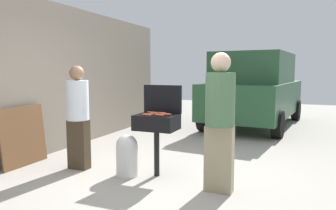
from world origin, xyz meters
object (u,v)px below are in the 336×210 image
at_px(bbq_grill, 157,124).
at_px(hot_dog_4, 157,113).
at_px(person_left, 78,113).
at_px(hot_dog_5, 147,115).
at_px(parked_minivan, 255,89).
at_px(hot_dog_8, 147,115).
at_px(person_right, 220,117).
at_px(hot_dog_10, 152,112).
at_px(hot_dog_0, 160,115).
at_px(hot_dog_9, 149,114).
at_px(hot_dog_3, 154,114).
at_px(hot_dog_7, 167,114).
at_px(propane_tank, 127,154).
at_px(hot_dog_2, 162,113).
at_px(hot_dog_1, 165,114).
at_px(hot_dog_6, 159,115).
at_px(leaning_board, 23,136).

bearing_deg(bbq_grill, hot_dog_4, 112.63).
bearing_deg(person_left, hot_dog_5, 3.58).
xyz_separation_m(bbq_grill, person_left, (-1.28, -0.14, 0.11)).
relative_size(person_left, parked_minivan, 0.35).
relative_size(hot_dog_8, person_right, 0.07).
distance_m(hot_dog_4, hot_dog_10, 0.10).
xyz_separation_m(hot_dog_0, person_left, (-1.39, -0.02, -0.04)).
distance_m(hot_dog_8, person_left, 1.21).
distance_m(hot_dog_0, parked_minivan, 5.20).
bearing_deg(hot_dog_9, hot_dog_5, -103.35).
xyz_separation_m(hot_dog_0, hot_dog_3, (-0.15, 0.13, 0.00)).
xyz_separation_m(hot_dog_9, person_left, (-1.21, -0.05, -0.04)).
bearing_deg(hot_dog_3, hot_dog_7, -3.19).
relative_size(propane_tank, parked_minivan, 0.13).
xyz_separation_m(hot_dog_2, propane_tank, (-0.43, -0.28, -0.60)).
height_order(hot_dog_1, hot_dog_6, same).
distance_m(hot_dog_0, person_right, 0.89).
bearing_deg(person_right, hot_dog_7, -18.89).
bearing_deg(hot_dog_10, hot_dog_5, -79.03).
height_order(hot_dog_8, leaning_board, leaning_board).
height_order(hot_dog_3, parked_minivan, parked_minivan).
distance_m(hot_dog_3, hot_dog_6, 0.14).
xyz_separation_m(hot_dog_0, leaning_board, (-2.34, -0.21, -0.44)).
relative_size(hot_dog_1, hot_dog_8, 1.00).
xyz_separation_m(hot_dog_2, hot_dog_6, (0.05, -0.20, 0.00)).
distance_m(bbq_grill, person_right, 1.04).
bearing_deg(hot_dog_4, hot_dog_2, 28.40).
bearing_deg(person_right, leaning_board, -0.55).
bearing_deg(hot_dog_3, propane_tank, -154.70).
distance_m(hot_dog_10, person_left, 1.18).
bearing_deg(hot_dog_9, hot_dog_2, 62.95).
distance_m(hot_dog_9, parked_minivan, 5.20).
relative_size(hot_dog_5, parked_minivan, 0.03).
bearing_deg(hot_dog_0, hot_dog_6, 127.92).
bearing_deg(person_left, hot_dog_3, 9.96).
bearing_deg(hot_dog_10, propane_tank, -134.05).
height_order(hot_dog_4, hot_dog_6, same).
bearing_deg(propane_tank, hot_dog_5, 5.99).
relative_size(hot_dog_0, hot_dog_6, 1.00).
bearing_deg(hot_dog_9, hot_dog_4, 76.30).
bearing_deg(person_left, hot_dog_2, 14.29).
bearing_deg(person_left, hot_dog_0, 3.89).
bearing_deg(hot_dog_1, hot_dog_4, 161.40).
distance_m(propane_tank, leaning_board, 1.84).
bearing_deg(hot_dog_8, hot_dog_10, 102.36).
bearing_deg(propane_tank, bbq_grill, 21.65).
relative_size(hot_dog_1, hot_dog_3, 1.00).
bearing_deg(hot_dog_6, hot_dog_4, 124.36).
distance_m(hot_dog_2, person_left, 1.34).
xyz_separation_m(propane_tank, leaning_board, (-1.83, -0.17, 0.16)).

